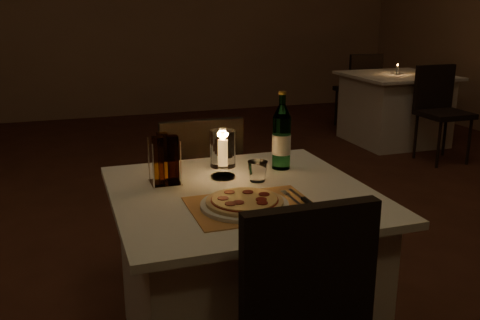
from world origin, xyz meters
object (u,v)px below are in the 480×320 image
object	(u,v)px
water_bottle	(282,138)
neighbor_table_right	(394,108)
main_table	(242,274)
chair_far	(198,182)
hurricane_candle	(223,150)
tumbler	(258,171)
plate	(245,205)
pizza	(245,201)

from	to	relation	value
water_bottle	neighbor_table_right	bearing A→B (deg)	47.84
main_table	chair_far	size ratio (longest dim) A/B	1.11
water_bottle	hurricane_candle	size ratio (longest dim) A/B	1.69
tumbler	water_bottle	xyz separation A→B (m)	(0.16, 0.14, 0.10)
plate	water_bottle	distance (m)	0.53
hurricane_candle	main_table	bearing A→B (deg)	-83.08
chair_far	hurricane_candle	world-z (taller)	hurricane_candle
main_table	tumbler	bearing A→B (deg)	42.84
pizza	neighbor_table_right	world-z (taller)	pizza
chair_far	tumbler	bearing A→B (deg)	-80.64
main_table	neighbor_table_right	bearing A→B (deg)	47.26
tumbler	water_bottle	world-z (taller)	water_bottle
neighbor_table_right	chair_far	bearing A→B (deg)	-140.55
neighbor_table_right	plate	bearing A→B (deg)	-131.58
chair_far	neighbor_table_right	size ratio (longest dim) A/B	0.90
chair_far	neighbor_table_right	world-z (taller)	chair_far
hurricane_candle	pizza	bearing A→B (deg)	-94.47
pizza	neighbor_table_right	distance (m)	4.24
tumbler	neighbor_table_right	distance (m)	3.94
chair_far	tumbler	world-z (taller)	chair_far
plate	pizza	bearing A→B (deg)	-108.83
plate	hurricane_candle	bearing A→B (deg)	85.53
plate	neighbor_table_right	xyz separation A→B (m)	(2.80, 3.16, -0.38)
water_bottle	main_table	bearing A→B (deg)	-138.92
neighbor_table_right	hurricane_candle	bearing A→B (deg)	-134.75
pizza	hurricane_candle	xyz separation A→B (m)	(0.03, 0.36, 0.09)
water_bottle	pizza	bearing A→B (deg)	-127.44
plate	tumbler	xyz separation A→B (m)	(0.15, 0.27, 0.03)
chair_far	hurricane_candle	distance (m)	0.62
chair_far	neighbor_table_right	bearing A→B (deg)	39.45
chair_far	tumbler	xyz separation A→B (m)	(0.10, -0.62, 0.23)
pizza	tumbler	distance (m)	0.31
plate	hurricane_candle	distance (m)	0.38
chair_far	hurricane_candle	size ratio (longest dim) A/B	4.39
tumbler	neighbor_table_right	xyz separation A→B (m)	(2.65, 2.89, -0.41)
main_table	neighbor_table_right	distance (m)	4.06
water_bottle	tumbler	bearing A→B (deg)	-140.08
hurricane_candle	tumbler	bearing A→B (deg)	-34.56
main_table	pizza	xyz separation A→B (m)	(-0.05, -0.18, 0.39)
neighbor_table_right	pizza	bearing A→B (deg)	-131.58
main_table	plate	bearing A→B (deg)	-105.52
main_table	tumbler	distance (m)	0.43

